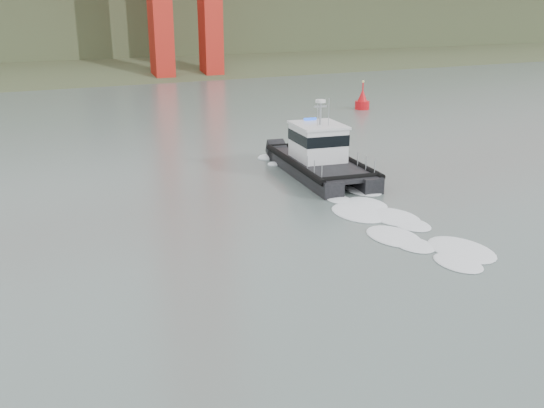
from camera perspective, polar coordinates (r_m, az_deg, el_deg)
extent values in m
plane|color=#576761|center=(22.07, 6.32, -10.76)|extent=(400.00, 400.00, 0.00)
cube|color=#313F24|center=(108.98, -22.23, 11.14)|extent=(500.00, 44.72, 16.25)
cube|color=#313F24|center=(136.42, -23.90, 14.61)|extent=(500.00, 70.00, 18.00)
cube|color=black|center=(39.77, 2.82, 3.16)|extent=(2.92, 10.60, 1.15)
cube|color=black|center=(40.76, 6.22, 3.44)|extent=(2.92, 10.60, 1.15)
cube|color=black|center=(39.71, 4.83, 3.78)|extent=(5.25, 9.60, 0.24)
cube|color=silver|center=(40.29, 4.34, 5.78)|extent=(3.39, 3.87, 2.20)
cube|color=black|center=(40.20, 4.35, 6.33)|extent=(3.46, 3.93, 0.72)
cube|color=silver|center=(40.05, 4.38, 7.42)|extent=(3.61, 4.09, 0.15)
cylinder|color=gray|center=(39.66, 4.56, 8.46)|extent=(0.15, 0.15, 1.72)
cylinder|color=white|center=(39.53, 4.59, 9.63)|extent=(0.67, 0.67, 0.17)
cylinder|color=red|center=(67.61, 8.47, 9.11)|extent=(1.58, 1.58, 1.05)
cone|color=red|center=(67.46, 8.52, 10.00)|extent=(1.23, 1.23, 1.58)
cylinder|color=red|center=(67.32, 8.56, 10.88)|extent=(0.14, 0.14, 0.88)
sphere|color=#E5D87F|center=(67.26, 8.58, 11.32)|extent=(0.26, 0.26, 0.26)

